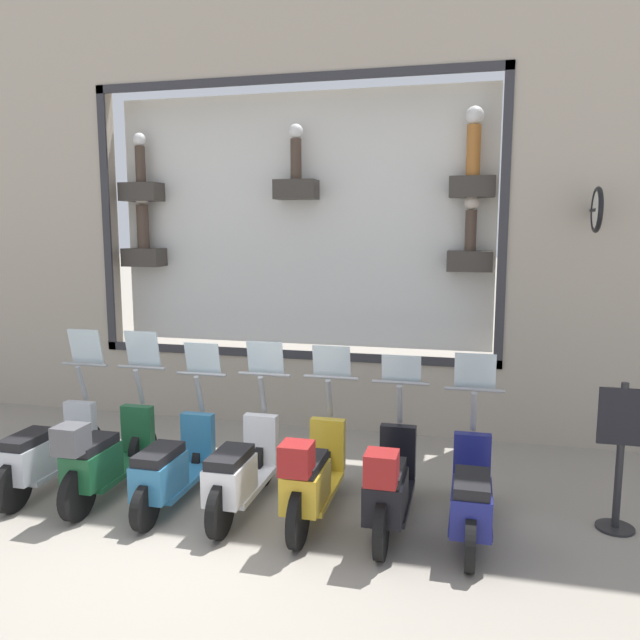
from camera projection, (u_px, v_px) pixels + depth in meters
The scene contains 10 objects.
ground_plane at pixel (191, 533), 5.97m from camera, with size 120.00×120.00×0.00m, color gray.
building_facade at pixel (293, 63), 8.68m from camera, with size 1.20×36.00×10.11m.
scooter_navy_0 at pixel (471, 496), 5.80m from camera, with size 1.79×0.61×1.62m.
scooter_black_1 at pixel (389, 485), 5.92m from camera, with size 1.81×0.60×1.56m.
scooter_yellow_2 at pixel (312, 476), 6.11m from camera, with size 1.81×0.60×1.63m.
scooter_white_3 at pixel (241, 471), 6.35m from camera, with size 1.81×0.60×1.65m.
scooter_teal_4 at pixel (172, 467), 6.52m from camera, with size 1.79×0.60×1.60m.
scooter_green_5 at pixel (104, 456), 6.65m from camera, with size 1.81×0.60×1.70m.
scooter_silver_6 at pixel (46, 452), 6.89m from camera, with size 1.80×0.61×1.70m.
shop_sign_post at pixel (620, 453), 5.93m from camera, with size 0.36×0.45×1.46m.
Camera 1 is at (-5.15, -2.54, 2.89)m, focal length 35.00 mm.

